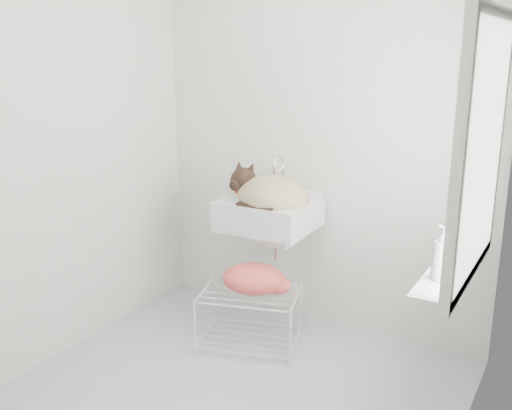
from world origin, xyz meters
The scene contains 15 objects.
floor centered at (0.00, 0.00, 0.00)m, with size 2.20×2.00×0.02m, color #ADB3B7.
back_wall centered at (0.00, 1.00, 1.25)m, with size 2.20×0.02×2.50m, color silver.
right_wall centered at (1.10, 0.00, 1.25)m, with size 0.02×2.00×2.50m, color silver.
left_wall centered at (-1.10, 0.00, 1.25)m, with size 0.02×2.00×2.50m, color silver.
window_glass centered at (1.09, 0.20, 1.35)m, with size 0.01×0.80×1.00m, color white.
window_frame centered at (1.07, 0.20, 1.35)m, with size 0.04×0.90×1.10m, color white.
windowsill centered at (1.01, 0.20, 0.83)m, with size 0.16×0.88×0.04m, color white.
sink centered at (-0.20, 0.74, 0.85)m, with size 0.54×0.47×0.22m, color white.
faucet centered at (-0.20, 0.92, 0.99)m, with size 0.20×0.14×0.20m, color silver, non-canonical shape.
cat centered at (-0.19, 0.72, 0.89)m, with size 0.53×0.47×0.30m.
wire_rack centered at (-0.19, 0.49, 0.15)m, with size 0.56×0.40×0.34m, color silver.
towel centered at (-0.18, 0.52, 0.37)m, with size 0.38×0.27×0.16m, color orange.
bottle_a centered at (1.00, -0.01, 0.85)m, with size 0.07×0.07×0.18m, color silver.
bottle_b centered at (1.00, 0.19, 0.85)m, with size 0.08×0.08×0.18m, color #2F6074.
bottle_c centered at (1.00, 0.37, 0.85)m, with size 0.14×0.14×0.18m, color silver.
Camera 1 is at (1.45, -2.23, 1.74)m, focal length 40.51 mm.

